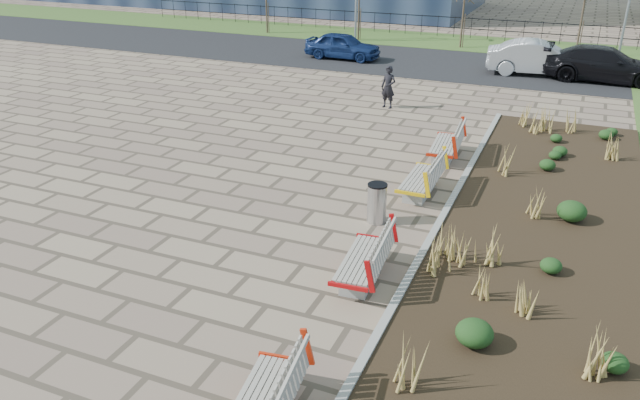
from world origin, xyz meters
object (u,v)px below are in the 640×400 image
at_px(bench_a, 260,399).
at_px(car_black, 604,64).
at_px(car_blue, 343,46).
at_px(pedestrian, 388,87).
at_px(bench_b, 362,257).
at_px(litter_bin, 377,203).
at_px(bench_d, 445,142).
at_px(car_silver, 539,58).
at_px(bench_c, 421,176).

height_order(bench_a, car_black, car_black).
distance_m(bench_a, car_blue, 25.27).
bearing_deg(bench_a, pedestrian, 93.21).
height_order(bench_b, pedestrian, pedestrian).
relative_size(litter_bin, car_black, 0.19).
relative_size(bench_d, litter_bin, 2.19).
bearing_deg(car_silver, car_blue, 84.05).
xyz_separation_m(bench_a, pedestrian, (-3.20, 16.38, 0.30)).
xyz_separation_m(bench_b, bench_c, (0.00, 4.60, 0.00)).
bearing_deg(bench_b, car_black, 73.12).
xyz_separation_m(bench_d, car_silver, (1.54, 12.33, 0.28)).
bearing_deg(car_silver, bench_a, 169.20).
distance_m(car_silver, car_black, 2.77).
relative_size(bench_a, pedestrian, 1.32).
height_order(bench_d, litter_bin, bench_d).
bearing_deg(pedestrian, bench_a, -66.63).
distance_m(bench_a, bench_b, 4.35).
distance_m(bench_d, car_black, 12.91).
bearing_deg(bench_a, litter_bin, 86.58).
xyz_separation_m(bench_a, car_black, (4.30, 24.03, 0.26)).
height_order(bench_d, car_black, car_black).
distance_m(bench_b, car_silver, 19.90).
distance_m(pedestrian, car_silver, 9.13).
xyz_separation_m(bench_a, car_blue, (-7.96, 23.99, 0.17)).
distance_m(bench_c, bench_d, 2.91).
bearing_deg(car_blue, car_silver, -87.52).
distance_m(bench_b, car_black, 20.14).
bearing_deg(bench_c, car_silver, 84.54).
relative_size(car_blue, car_silver, 0.83).
height_order(litter_bin, car_silver, car_silver).
height_order(bench_a, car_blue, car_blue).
xyz_separation_m(bench_a, bench_d, (0.00, 11.86, 0.00)).
bearing_deg(bench_b, bench_a, -94.54).
distance_m(bench_a, bench_c, 8.95).
relative_size(bench_a, car_black, 0.41).
bearing_deg(car_blue, bench_a, -160.37).
xyz_separation_m(litter_bin, car_silver, (2.08, 17.26, 0.30)).
distance_m(bench_b, bench_c, 4.60).
height_order(car_blue, car_black, car_black).
xyz_separation_m(bench_c, pedestrian, (-3.20, 7.43, 0.30)).
distance_m(litter_bin, car_black, 17.77).
distance_m(bench_a, bench_d, 11.86).
bearing_deg(bench_d, bench_c, -93.87).
xyz_separation_m(bench_b, bench_d, (0.00, 7.51, 0.00)).
distance_m(bench_a, car_silver, 24.24).
bearing_deg(pedestrian, car_blue, 134.37).
distance_m(bench_b, car_blue, 21.19).
bearing_deg(bench_c, car_blue, 118.22).
height_order(bench_a, litter_bin, bench_a).
height_order(bench_a, bench_d, same).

